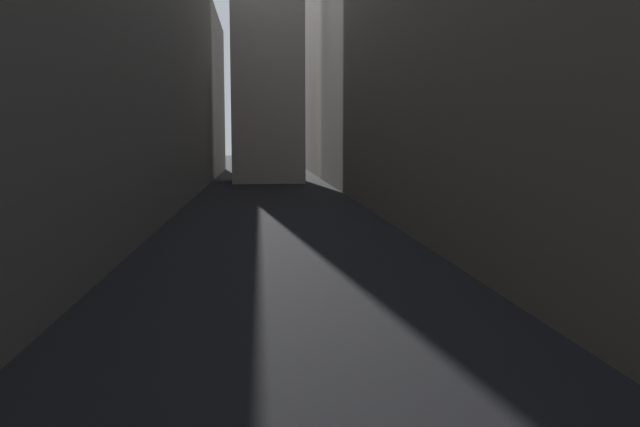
{
  "coord_description": "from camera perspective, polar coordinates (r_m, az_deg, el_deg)",
  "views": [
    {
      "loc": [
        -0.83,
        12.92,
        4.11
      ],
      "look_at": [
        0.0,
        22.0,
        3.08
      ],
      "focal_mm": 36.92,
      "sensor_mm": 36.0,
      "label": 1
    }
  ],
  "objects": [
    {
      "name": "ground_plane",
      "position": [
        35.34,
        -3.85,
        -0.23
      ],
      "size": [
        264.0,
        264.0,
        0.0
      ],
      "primitive_type": "plane",
      "color": "black"
    },
    {
      "name": "building_block_left",
      "position": [
        39.32,
        -23.69,
        13.4
      ],
      "size": [
        14.74,
        108.0,
        18.44
      ],
      "primitive_type": "cube",
      "color": "slate",
      "rests_on": "ground"
    },
    {
      "name": "building_block_right",
      "position": [
        40.21,
        15.51,
        16.64
      ],
      "size": [
        14.81,
        108.0,
        22.74
      ],
      "primitive_type": "cube",
      "color": "#60594F",
      "rests_on": "ground"
    }
  ]
}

